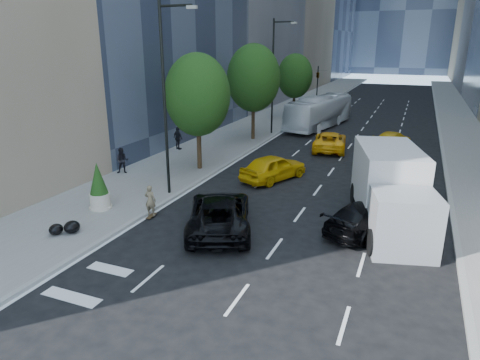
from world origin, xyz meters
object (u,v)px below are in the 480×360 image
at_px(black_sedan_mercedes, 365,218).
at_px(city_bus, 320,112).
at_px(box_truck, 391,189).
at_px(black_sedan_lincoln, 219,213).
at_px(planter_shrub, 99,187).
at_px(skateboarder, 150,203).

xyz_separation_m(black_sedan_mercedes, city_bus, (-7.40, 24.11, 0.88)).
bearing_deg(black_sedan_mercedes, box_truck, -103.28).
relative_size(black_sedan_mercedes, box_truck, 0.61).
xyz_separation_m(city_bus, box_truck, (8.30, -22.88, 0.21)).
height_order(black_sedan_lincoln, city_bus, city_bus).
relative_size(black_sedan_lincoln, planter_shrub, 2.43).
bearing_deg(black_sedan_mercedes, city_bus, -49.83).
height_order(black_sedan_mercedes, planter_shrub, planter_shrub).
distance_m(skateboarder, black_sedan_mercedes, 10.05).
bearing_deg(planter_shrub, city_bus, 78.87).
xyz_separation_m(black_sedan_mercedes, box_truck, (0.90, 1.22, 1.09)).
distance_m(skateboarder, box_truck, 11.29).
height_order(skateboarder, planter_shrub, planter_shrub).
distance_m(skateboarder, planter_shrub, 2.89).
xyz_separation_m(skateboarder, planter_shrub, (-2.84, -0.25, 0.51)).
bearing_deg(box_truck, black_sedan_lincoln, -168.89).
bearing_deg(city_bus, box_truck, -59.60).
distance_m(skateboarder, city_bus, 26.47).
height_order(black_sedan_lincoln, box_truck, box_truck).
xyz_separation_m(skateboarder, box_truck, (10.70, 3.46, 1.00)).
bearing_deg(skateboarder, planter_shrub, -1.56).
bearing_deg(black_sedan_mercedes, black_sedan_lincoln, 42.99).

